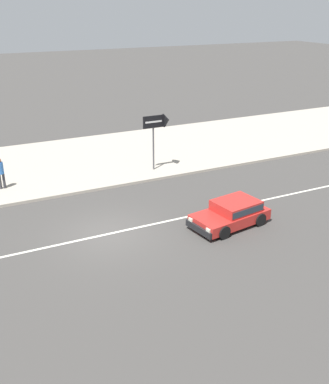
% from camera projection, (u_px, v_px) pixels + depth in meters
% --- Properties ---
extents(ground_plane, '(160.00, 160.00, 0.00)m').
position_uv_depth(ground_plane, '(109.00, 234.00, 19.53)').
color(ground_plane, '#423F3D').
extents(lane_centre_stripe, '(50.40, 0.14, 0.01)m').
position_uv_depth(lane_centre_stripe, '(109.00, 234.00, 19.53)').
color(lane_centre_stripe, silver).
rests_on(lane_centre_stripe, ground).
extents(kerb_strip, '(68.00, 10.00, 0.15)m').
position_uv_depth(kerb_strip, '(56.00, 164.00, 27.68)').
color(kerb_strip, '#ADA393').
rests_on(kerb_strip, ground).
extents(hatchback_red_0, '(3.80, 2.26, 1.10)m').
position_uv_depth(hatchback_red_0, '(232.00, 212.00, 20.16)').
color(hatchback_red_0, red).
rests_on(hatchback_red_0, ground).
extents(arrow_signboard, '(1.64, 0.77, 3.28)m').
position_uv_depth(arrow_signboard, '(163.00, 123.00, 25.79)').
color(arrow_signboard, '#4C4C51').
rests_on(arrow_signboard, kerb_strip).
extents(pedestrian_near_clock, '(0.34, 0.34, 1.68)m').
position_uv_depth(pedestrian_near_clock, '(1.00, 171.00, 23.54)').
color(pedestrian_near_clock, '#333338').
rests_on(pedestrian_near_clock, kerb_strip).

